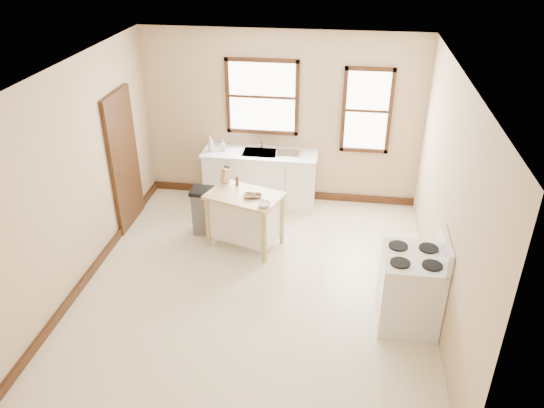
{
  "coord_description": "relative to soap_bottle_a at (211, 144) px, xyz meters",
  "views": [
    {
      "loc": [
        1.02,
        -5.57,
        4.28
      ],
      "look_at": [
        0.16,
        0.4,
        0.98
      ],
      "focal_mm": 35.0,
      "sensor_mm": 36.0,
      "label": 1
    }
  ],
  "objects": [
    {
      "name": "gas_stove",
      "position": [
        2.98,
        -2.6,
        -0.45
      ],
      "size": [
        0.74,
        0.75,
        1.19
      ],
      "primitive_type": null,
      "color": "white",
      "rests_on": "ground"
    },
    {
      "name": "bowl_b",
      "position": [
        0.96,
        -1.29,
        -0.19
      ],
      "size": [
        0.2,
        0.2,
        0.04
      ],
      "primitive_type": "imported",
      "rotation": [
        0.0,
        0.0,
        0.4
      ],
      "color": "brown",
      "rests_on": "kitchen_island"
    },
    {
      "name": "faucet",
      "position": [
        0.79,
        0.26,
        -0.02
      ],
      "size": [
        0.03,
        0.03,
        0.22
      ],
      "primitive_type": "cylinder",
      "color": "silver",
      "rests_on": "sink_counter"
    },
    {
      "name": "trash_bin",
      "position": [
        0.12,
        -0.97,
        -0.68
      ],
      "size": [
        0.38,
        0.32,
        0.73
      ],
      "primitive_type": null,
      "rotation": [
        0.0,
        0.0,
        -0.01
      ],
      "color": "slate",
      "rests_on": "ground"
    },
    {
      "name": "baseboard_back",
      "position": [
        1.09,
        0.35,
        -0.99
      ],
      "size": [
        4.5,
        0.04,
        0.12
      ],
      "primitive_type": "cube",
      "color": "black",
      "rests_on": "ground"
    },
    {
      "name": "wall_back",
      "position": [
        1.09,
        0.38,
        0.35
      ],
      "size": [
        4.5,
        0.04,
        2.8
      ],
      "primitive_type": "cube",
      "color": "tan",
      "rests_on": "ground"
    },
    {
      "name": "door_left",
      "position": [
        -1.12,
        -0.82,
        0.0
      ],
      "size": [
        0.06,
        0.9,
        2.1
      ],
      "primitive_type": "cube",
      "color": "black",
      "rests_on": "ground"
    },
    {
      "name": "bowl_a",
      "position": [
        0.86,
        -1.3,
        -0.19
      ],
      "size": [
        0.17,
        0.17,
        0.04
      ],
      "primitive_type": "imported",
      "rotation": [
        0.0,
        0.0,
        -0.03
      ],
      "color": "brown",
      "rests_on": "kitchen_island"
    },
    {
      "name": "sink_counter",
      "position": [
        0.79,
        0.08,
        -0.59
      ],
      "size": [
        1.86,
        0.62,
        0.92
      ],
      "primitive_type": null,
      "color": "white",
      "rests_on": "ground"
    },
    {
      "name": "kitchen_island",
      "position": [
        0.78,
        -1.24,
        -0.63
      ],
      "size": [
        1.17,
        0.94,
        0.83
      ],
      "primitive_type": null,
      "rotation": [
        0.0,
        0.0,
        -0.33
      ],
      "color": "tan",
      "rests_on": "ground"
    },
    {
      "name": "knife_block",
      "position": [
        0.44,
        -0.89,
        -0.11
      ],
      "size": [
        0.14,
        0.14,
        0.2
      ],
      "primitive_type": null,
      "rotation": [
        0.0,
        0.0,
        -0.75
      ],
      "color": "tan",
      "rests_on": "kitchen_island"
    },
    {
      "name": "soap_bottle_a",
      "position": [
        0.0,
        0.0,
        0.0
      ],
      "size": [
        0.1,
        0.11,
        0.25
      ],
      "primitive_type": "imported",
      "rotation": [
        0.0,
        0.0,
        0.09
      ],
      "color": "#B2B2B2",
      "rests_on": "sink_counter"
    },
    {
      "name": "pepper_grinder",
      "position": [
        0.62,
        -0.98,
        -0.14
      ],
      "size": [
        0.05,
        0.05,
        0.15
      ],
      "primitive_type": "cylinder",
      "rotation": [
        0.0,
        0.0,
        -0.05
      ],
      "color": "#462312",
      "rests_on": "kitchen_island"
    },
    {
      "name": "window_main",
      "position": [
        0.79,
        0.36,
        0.7
      ],
      "size": [
        1.17,
        0.06,
        1.22
      ],
      "primitive_type": null,
      "color": "black",
      "rests_on": "wall_back"
    },
    {
      "name": "ceiling",
      "position": [
        1.09,
        -2.12,
        1.75
      ],
      "size": [
        5.0,
        5.0,
        0.0
      ],
      "primitive_type": "plane",
      "rotation": [
        3.14,
        0.0,
        0.0
      ],
      "color": "white",
      "rests_on": "ground"
    },
    {
      "name": "bowl_c",
      "position": [
        1.11,
        -1.53,
        -0.18
      ],
      "size": [
        0.25,
        0.25,
        0.06
      ],
      "primitive_type": "imported",
      "rotation": [
        0.0,
        0.0,
        -0.59
      ],
      "color": "white",
      "rests_on": "kitchen_island"
    },
    {
      "name": "wall_left",
      "position": [
        -1.16,
        -2.12,
        0.35
      ],
      "size": [
        0.04,
        5.0,
        2.8
      ],
      "primitive_type": "cube",
      "color": "tan",
      "rests_on": "ground"
    },
    {
      "name": "baseboard_left",
      "position": [
        -1.13,
        -2.12,
        -0.99
      ],
      "size": [
        0.04,
        5.0,
        0.12
      ],
      "primitive_type": "cube",
      "color": "black",
      "rests_on": "ground"
    },
    {
      "name": "wall_right",
      "position": [
        3.34,
        -2.12,
        0.35
      ],
      "size": [
        0.04,
        5.0,
        2.8
      ],
      "primitive_type": "cube",
      "color": "tan",
      "rests_on": "ground"
    },
    {
      "name": "dish_rack",
      "position": [
        1.26,
        0.09,
        -0.08
      ],
      "size": [
        0.38,
        0.29,
        0.1
      ],
      "primitive_type": null,
      "rotation": [
        0.0,
        0.0,
        0.0
      ],
      "color": "silver",
      "rests_on": "sink_counter"
    },
    {
      "name": "window_side",
      "position": [
        2.44,
        0.36,
        0.55
      ],
      "size": [
        0.77,
        0.06,
        1.37
      ],
      "primitive_type": null,
      "color": "black",
      "rests_on": "wall_back"
    },
    {
      "name": "soap_bottle_b",
      "position": [
        0.18,
        0.07,
        -0.04
      ],
      "size": [
        0.1,
        0.1,
        0.18
      ],
      "primitive_type": "imported",
      "rotation": [
        0.0,
        0.0,
        0.22
      ],
      "color": "#B2B2B2",
      "rests_on": "sink_counter"
    },
    {
      "name": "floor",
      "position": [
        1.09,
        -2.12,
        -1.05
      ],
      "size": [
        5.0,
        5.0,
        0.0
      ],
      "primitive_type": "plane",
      "color": "beige",
      "rests_on": "ground"
    }
  ]
}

